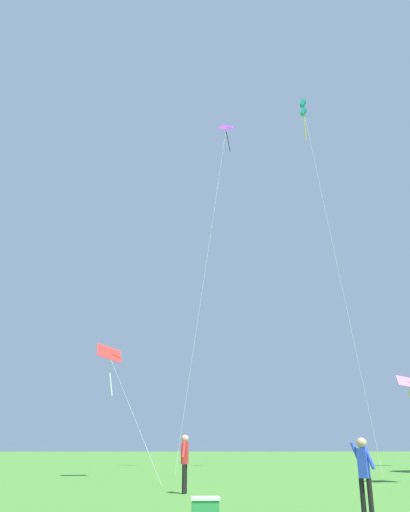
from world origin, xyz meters
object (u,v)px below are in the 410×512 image
Objects in this scene: kite_purple_streamer at (224,147)px; picnic_cooler at (205,508)px; kite_teal_box at (304,112)px; kite_pink_low at (409,389)px; person_in_red_shirt at (364,469)px; person_in_blue_jacket at (185,458)px; kite_red_high at (110,361)px.

picnic_cooler is (-2.93, -24.95, -23.96)m from kite_purple_streamer.
picnic_cooler is at bearing -96.69° from kite_purple_streamer.
kite_teal_box reaches higher than picnic_cooler.
kite_teal_box is (-9.05, -7.46, 21.03)m from kite_pink_low.
picnic_cooler is at bearing 177.29° from person_in_red_shirt.
kite_teal_box is 32.40m from person_in_blue_jacket.
kite_red_high is at bearing -151.12° from kite_teal_box.
kite_purple_streamer reaches higher than picnic_cooler.
picnic_cooler is (-9.29, -23.69, -26.68)m from kite_teal_box.
person_in_red_shirt is (0.45, -25.12, -23.21)m from kite_purple_streamer.
kite_teal_box is at bearing -11.20° from kite_purple_streamer.
kite_teal_box reaches higher than kite_red_high.
kite_teal_box is at bearing -140.48° from kite_pink_low.
kite_pink_low is 0.25× the size of kite_teal_box.
kite_red_high reaches higher than person_in_red_shirt.
person_in_blue_jacket is at bearing -68.55° from kite_red_high.
kite_pink_low is 11.75× the size of picnic_cooler.
kite_pink_low is 4.37× the size of person_in_red_shirt.
person_in_blue_jacket is (-3.69, 6.79, 0.12)m from person_in_red_shirt.
kite_purple_streamer is 29.66m from person_in_blue_jacket.
kite_teal_box is 26.14m from kite_red_high.
kite_teal_box is 36.87m from picnic_cooler.
kite_pink_low reaches higher than picnic_cooler.
kite_pink_low reaches higher than person_in_red_shirt.
kite_pink_low is 31.19m from person_in_blue_jacket.
kite_pink_low is 24.72m from kite_purple_streamer.
picnic_cooler is (-18.34, -31.16, -5.65)m from kite_pink_low.
kite_red_high is (-22.45, -14.86, -0.16)m from kite_pink_low.
kite_purple_streamer is at bearing 50.88° from kite_red_high.
kite_red_high is at bearing 114.47° from person_in_red_shirt.
person_in_blue_jacket is 6.69m from picnic_cooler.
picnic_cooler is (-3.38, 0.16, -0.75)m from person_in_red_shirt.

